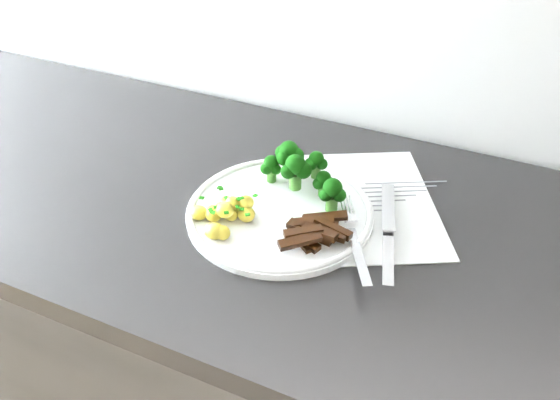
{
  "coord_description": "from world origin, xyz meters",
  "views": [
    {
      "loc": [
        0.1,
        1.0,
        1.49
      ],
      "look_at": [
        -0.2,
        1.66,
        0.96
      ],
      "focal_mm": 36.77,
      "sensor_mm": 36.0,
      "label": 1
    }
  ],
  "objects_px": {
    "plate": "(280,211)",
    "recipe_paper": "(368,202)",
    "broccoli": "(302,169)",
    "knife": "(388,243)",
    "fork": "(355,242)",
    "beef_strips": "(313,231)",
    "potatoes": "(224,213)"
  },
  "relations": [
    {
      "from": "broccoli",
      "to": "knife",
      "type": "bearing_deg",
      "value": -22.82
    },
    {
      "from": "recipe_paper",
      "to": "beef_strips",
      "type": "bearing_deg",
      "value": -109.23
    },
    {
      "from": "recipe_paper",
      "to": "knife",
      "type": "relative_size",
      "value": 1.57
    },
    {
      "from": "plate",
      "to": "fork",
      "type": "bearing_deg",
      "value": -14.17
    },
    {
      "from": "recipe_paper",
      "to": "potatoes",
      "type": "xyz_separation_m",
      "value": [
        -0.18,
        -0.15,
        0.02
      ]
    },
    {
      "from": "plate",
      "to": "potatoes",
      "type": "xyz_separation_m",
      "value": [
        -0.07,
        -0.06,
        0.02
      ]
    },
    {
      "from": "beef_strips",
      "to": "fork",
      "type": "distance_m",
      "value": 0.06
    },
    {
      "from": "recipe_paper",
      "to": "beef_strips",
      "type": "relative_size",
      "value": 2.93
    },
    {
      "from": "fork",
      "to": "knife",
      "type": "xyz_separation_m",
      "value": [
        0.04,
        0.03,
        -0.01
      ]
    },
    {
      "from": "plate",
      "to": "recipe_paper",
      "type": "bearing_deg",
      "value": 37.35
    },
    {
      "from": "broccoli",
      "to": "knife",
      "type": "distance_m",
      "value": 0.19
    },
    {
      "from": "recipe_paper",
      "to": "knife",
      "type": "xyz_separation_m",
      "value": [
        0.06,
        -0.09,
        0.01
      ]
    },
    {
      "from": "broccoli",
      "to": "potatoes",
      "type": "distance_m",
      "value": 0.15
    },
    {
      "from": "recipe_paper",
      "to": "broccoli",
      "type": "bearing_deg",
      "value": -167.77
    },
    {
      "from": "beef_strips",
      "to": "fork",
      "type": "height_order",
      "value": "beef_strips"
    },
    {
      "from": "recipe_paper",
      "to": "beef_strips",
      "type": "height_order",
      "value": "beef_strips"
    },
    {
      "from": "plate",
      "to": "potatoes",
      "type": "distance_m",
      "value": 0.09
    },
    {
      "from": "beef_strips",
      "to": "potatoes",
      "type": "bearing_deg",
      "value": -171.51
    },
    {
      "from": "fork",
      "to": "beef_strips",
      "type": "bearing_deg",
      "value": -174.97
    },
    {
      "from": "recipe_paper",
      "to": "beef_strips",
      "type": "xyz_separation_m",
      "value": [
        -0.05,
        -0.13,
        0.02
      ]
    },
    {
      "from": "broccoli",
      "to": "knife",
      "type": "xyz_separation_m",
      "value": [
        0.17,
        -0.07,
        -0.04
      ]
    },
    {
      "from": "beef_strips",
      "to": "broccoli",
      "type": "bearing_deg",
      "value": 120.63
    },
    {
      "from": "potatoes",
      "to": "knife",
      "type": "bearing_deg",
      "value": 13.0
    },
    {
      "from": "fork",
      "to": "plate",
      "type": "bearing_deg",
      "value": 165.83
    },
    {
      "from": "broccoli",
      "to": "plate",
      "type": "bearing_deg",
      "value": -98.11
    },
    {
      "from": "knife",
      "to": "plate",
      "type": "bearing_deg",
      "value": 178.58
    },
    {
      "from": "fork",
      "to": "knife",
      "type": "height_order",
      "value": "fork"
    },
    {
      "from": "recipe_paper",
      "to": "fork",
      "type": "relative_size",
      "value": 1.91
    },
    {
      "from": "recipe_paper",
      "to": "fork",
      "type": "distance_m",
      "value": 0.13
    },
    {
      "from": "recipe_paper",
      "to": "plate",
      "type": "relative_size",
      "value": 1.23
    },
    {
      "from": "recipe_paper",
      "to": "broccoli",
      "type": "xyz_separation_m",
      "value": [
        -0.11,
        -0.02,
        0.05
      ]
    },
    {
      "from": "plate",
      "to": "potatoes",
      "type": "relative_size",
      "value": 2.9
    }
  ]
}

